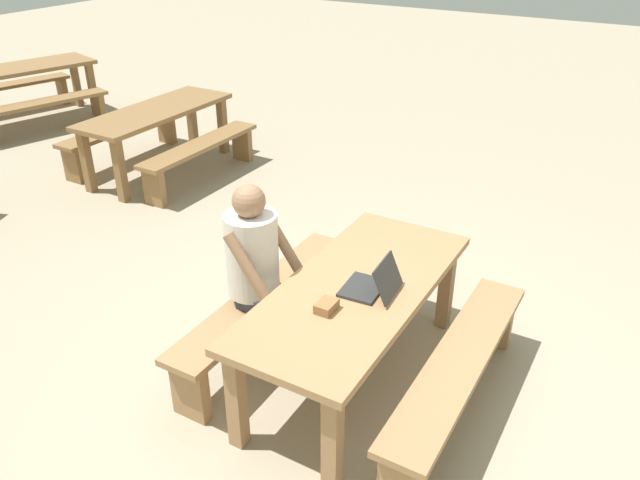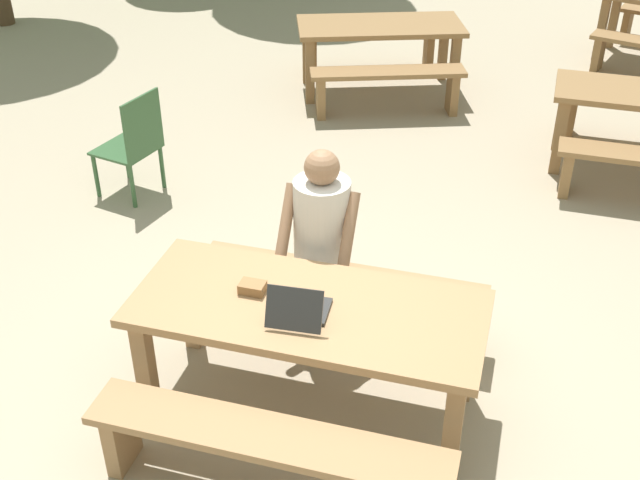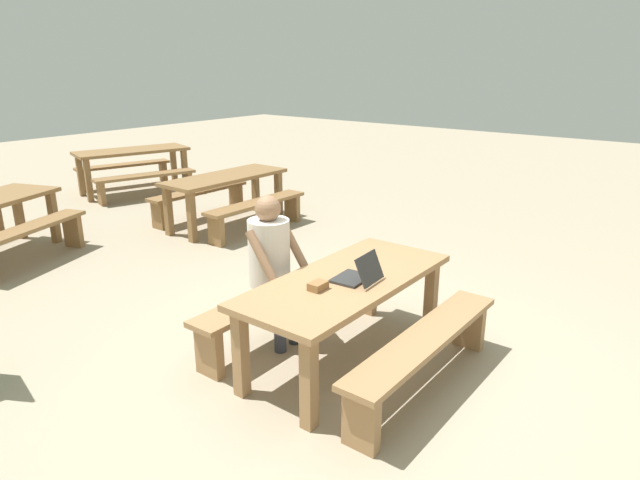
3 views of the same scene
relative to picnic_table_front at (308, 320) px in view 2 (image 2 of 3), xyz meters
name	(u,v)px [view 2 (image 2 of 3)]	position (x,y,z in m)	size (l,w,h in m)	color
ground_plane	(309,403)	(0.00, 0.00, -0.61)	(30.00, 30.00, 0.00)	tan
picnic_table_front	(308,320)	(0.00, 0.00, 0.00)	(1.88, 0.81, 0.71)	#9E754C
bench_near	(268,450)	(0.00, -0.68, -0.27)	(1.81, 0.30, 0.44)	#9E754C
bench_far	(340,289)	(0.00, 0.68, -0.27)	(1.81, 0.30, 0.44)	#9E754C
laptop	(299,309)	(-0.01, -0.12, 0.16)	(0.31, 0.34, 0.23)	#2D2D2D
small_pouch	(252,288)	(-0.32, 0.03, 0.13)	(0.14, 0.10, 0.06)	olive
person_seated	(320,232)	(-0.12, 0.65, 0.14)	(0.45, 0.43, 1.27)	#333847
plastic_chair	(134,144)	(-2.06, 1.96, -0.15)	(0.52, 0.52, 0.89)	#335933
picnic_table_mid	(380,35)	(-0.65, 4.75, 0.00)	(1.86, 1.31, 0.73)	olive
bench_mid_south	(387,82)	(-0.43, 4.15, -0.27)	(1.53, 0.81, 0.46)	olive
bench_mid_north	(371,40)	(-0.87, 5.35, -0.27)	(1.53, 0.81, 0.46)	olive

